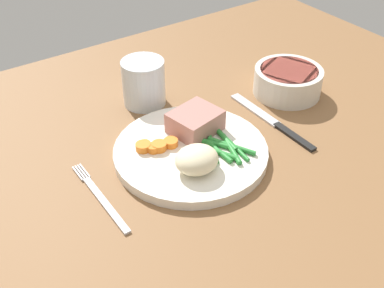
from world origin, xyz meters
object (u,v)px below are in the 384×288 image
(meat_portion, at_px, (195,122))
(fork, at_px, (100,197))
(water_glass, at_px, (144,86))
(salad_bowl, at_px, (288,80))
(knife, at_px, (273,122))
(dinner_plate, at_px, (192,153))

(meat_portion, relative_size, fork, 0.46)
(fork, distance_m, water_glass, 0.26)
(meat_portion, height_order, water_glass, water_glass)
(fork, relative_size, salad_bowl, 1.31)
(knife, bearing_deg, dinner_plate, -178.23)
(dinner_plate, relative_size, knife, 1.19)
(dinner_plate, bearing_deg, meat_portion, 49.40)
(dinner_plate, distance_m, fork, 0.16)
(meat_portion, relative_size, knife, 0.37)
(dinner_plate, bearing_deg, knife, -0.96)
(fork, xyz_separation_m, knife, (0.33, -0.00, -0.00))
(dinner_plate, height_order, salad_bowl, salad_bowl)
(fork, xyz_separation_m, salad_bowl, (0.42, 0.06, 0.03))
(fork, bearing_deg, dinner_plate, 3.93)
(meat_portion, bearing_deg, salad_bowl, 4.99)
(meat_portion, relative_size, salad_bowl, 0.61)
(water_glass, distance_m, salad_bowl, 0.27)
(dinner_plate, height_order, fork, dinner_plate)
(meat_portion, distance_m, salad_bowl, 0.23)
(knife, bearing_deg, salad_bowl, 36.95)
(salad_bowl, bearing_deg, fork, -171.78)
(fork, xyz_separation_m, water_glass, (0.18, 0.18, 0.03))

